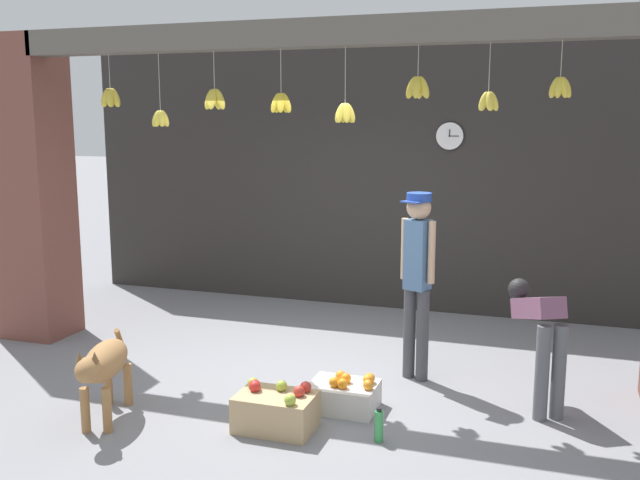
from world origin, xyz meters
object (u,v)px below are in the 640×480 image
shopkeeper (417,270)px  water_bottle (379,426)px  worker_stooping (540,331)px  wall_clock (450,136)px  fruit_crate_oranges (344,395)px  dog (104,365)px  fruit_crate_apples (276,410)px

shopkeeper → water_bottle: bearing=111.1°
water_bottle → worker_stooping: bearing=42.6°
shopkeeper → wall_clock: 2.55m
fruit_crate_oranges → dog: bearing=-154.8°
dog → fruit_crate_apples: (1.33, 0.27, -0.30)m
dog → wall_clock: bearing=136.1°
water_bottle → fruit_crate_apples: bearing=-176.8°
dog → fruit_crate_oranges: 1.92m
fruit_crate_apples → wall_clock: wall_clock is taller
shopkeeper → fruit_crate_apples: size_ratio=2.88×
fruit_crate_apples → water_bottle: 0.80m
worker_stooping → fruit_crate_apples: (-1.87, -1.04, -0.51)m
fruit_crate_apples → shopkeeper: bearing=60.1°
fruit_crate_apples → wall_clock: 4.24m
worker_stooping → fruit_crate_apples: bearing=-179.2°
dog → fruit_crate_apples: size_ratio=1.67×
worker_stooping → fruit_crate_apples: size_ratio=1.69×
shopkeeper → worker_stooping: (1.07, -0.36, -0.35)m
fruit_crate_oranges → water_bottle: (0.41, -0.49, 0.00)m
worker_stooping → dog: bearing=174.1°
fruit_crate_apples → water_bottle: bearing=3.2°
water_bottle → fruit_crate_oranges: bearing=130.0°
fruit_crate_oranges → shopkeeper: bearing=64.3°
shopkeeper → fruit_crate_apples: 1.83m
dog → shopkeeper: (2.13, 1.67, 0.56)m
fruit_crate_apples → fruit_crate_oranges: bearing=54.0°
worker_stooping → wall_clock: size_ratio=2.99×
wall_clock → water_bottle: bearing=-88.8°
worker_stooping → water_bottle: (-1.08, -0.99, -0.54)m
shopkeeper → wall_clock: wall_clock is taller
worker_stooping → fruit_crate_oranges: worker_stooping is taller
worker_stooping → water_bottle: worker_stooping is taller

